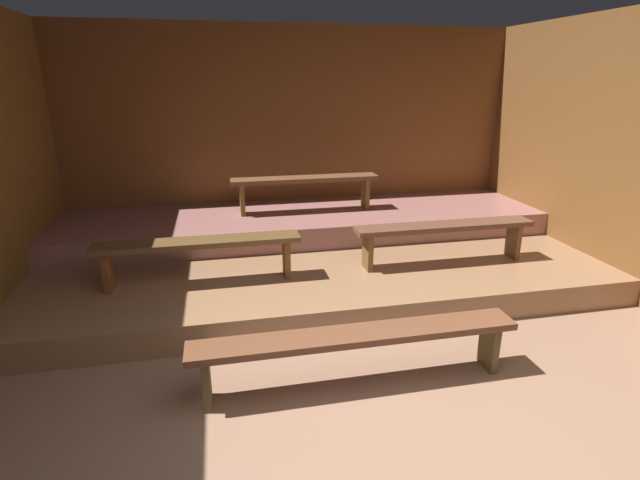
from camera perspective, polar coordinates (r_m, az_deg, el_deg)
The scene contains 9 objects.
ground at distance 4.48m, azimuth 1.48°, elevation -8.27°, with size 6.33×5.00×0.08m, color #936D55.
wall_back at distance 6.12m, azimuth -3.15°, elevation 12.36°, with size 6.33×0.06×2.62m, color brown.
wall_right at distance 5.42m, azimuth 32.09°, elevation 8.68°, with size 0.06×5.00×2.62m, color brown.
platform_lower at distance 5.08m, azimuth -0.47°, elevation -2.79°, with size 5.53×2.70×0.25m, color #986D4B.
platform_middle at distance 5.63m, azimuth -1.88°, elevation 2.14°, with size 5.53×1.33×0.25m, color #9D655E.
bench_floor_center at distance 3.26m, azimuth 4.44°, elevation -12.00°, with size 2.23×0.25×0.41m.
bench_lower_left at distance 4.32m, azimuth -14.36°, elevation -0.93°, with size 1.79×0.25×0.41m.
bench_lower_right at distance 4.80m, azimuth 14.70°, elevation 1.06°, with size 1.79×0.25×0.41m.
bench_middle_center at distance 5.57m, azimuth -1.78°, elevation 6.81°, with size 1.71×0.25×0.41m.
Camera 1 is at (-0.94, -1.77, 2.01)m, focal length 26.64 mm.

